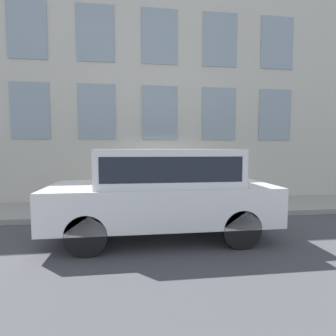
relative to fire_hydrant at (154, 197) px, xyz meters
name	(u,v)px	position (x,y,z in m)	size (l,w,h in m)	color
ground_plane	(168,220)	(-0.60, -0.33, -0.54)	(80.00, 80.00, 0.00)	#47474C
sidewalk	(163,208)	(0.52, -0.33, -0.46)	(2.25, 60.00, 0.15)	#9E9B93
building_facade	(159,97)	(1.79, -0.33, 3.26)	(0.33, 40.00, 7.59)	beige
fire_hydrant	(154,197)	(0.00, 0.00, 0.00)	(0.35, 0.46, 0.76)	gray
person	(181,183)	(0.28, -0.86, 0.35)	(0.30, 0.20, 1.23)	#998466
parked_truck_white_near	(164,187)	(-1.97, -0.08, 0.57)	(1.92, 4.76, 1.95)	black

